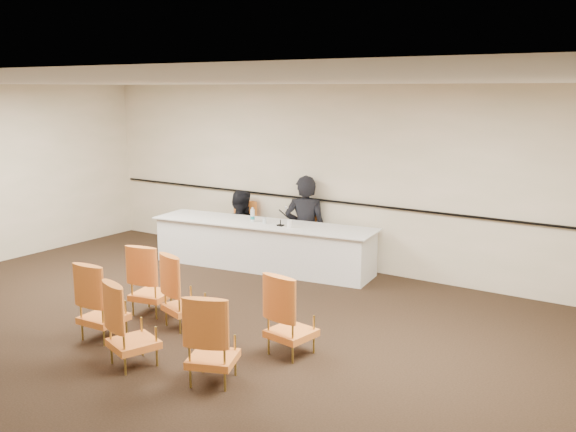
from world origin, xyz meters
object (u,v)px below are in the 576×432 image
Objects in this scene: aud_chair_back_mid at (133,323)px; aud_chair_back_right at (213,338)px; microphone at (280,216)px; aud_chair_back_left at (103,300)px; panel_table at (263,245)px; panelist_main at (305,232)px; aud_chair_front_left at (151,279)px; coffee_cup at (289,224)px; drinking_glass at (264,220)px; panelist_second at (240,235)px; panelist_main_chair at (305,236)px; aud_chair_front_right at (291,314)px; panelist_second_chair at (240,229)px; water_bottle at (253,215)px; aud_chair_front_mid at (185,290)px.

aud_chair_back_mid is 0.99m from aud_chair_back_right.
microphone reaches higher than aud_chair_back_left.
aud_chair_back_right is at bearing -68.76° from panel_table.
aud_chair_front_left is (-0.38, -3.21, -0.07)m from panelist_main.
aud_chair_back_left reaches higher than coffee_cup.
microphone reaches higher than drinking_glass.
panelist_second is 4.72m from aud_chair_back_mid.
panel_table is 0.77m from panelist_main_chair.
panelist_main is 3.81m from aud_chair_front_right.
coffee_cup is (0.14, -0.71, 0.29)m from panelist_main.
panelist_main is 0.07m from panelist_main_chair.
aud_chair_back_mid is (-1.25, -1.19, 0.00)m from aud_chair_front_right.
panelist_second_chair is (-1.27, -0.17, -0.07)m from panelist_main.
panelist_main is at bearing 0.00° from panelist_second_chair.
water_bottle is 0.25× the size of aud_chair_front_right.
panelist_main is 0.80m from drinking_glass.
panelist_second is at bearing 143.44° from aud_chair_front_right.
microphone reaches higher than water_bottle.
panelist_main_chair is 4.16m from aud_chair_back_left.
coffee_cup is (1.41, -0.53, 0.47)m from panelist_second.
coffee_cup is 3.48m from aud_chair_back_left.
panelist_second is at bearing 172.22° from panelist_second_chair.
panelist_second_chair is 4.11m from aud_chair_back_left.
aud_chair_front_right is 1.00× the size of aud_chair_back_mid.
panelist_main_chair and panelist_second_chair have the same top height.
aud_chair_front_left is (0.89, -3.04, 0.00)m from panelist_second_chair.
panelist_main_chair is 3.34m from aud_chair_front_mid.
aud_chair_back_right is at bearing -8.49° from aud_chair_back_left.
panelist_second_chair is at bearing 143.44° from aud_chair_front_right.
aud_chair_front_left is 1.00× the size of aud_chair_back_right.
aud_chair_back_left is at bearing 64.94° from panelist_main.
panelist_main_chair is 3.23m from aud_chair_front_left.
drinking_glass is 0.11× the size of aud_chair_back_right.
drinking_glass is 2.79m from aud_chair_front_mid.
panelist_main is 1.20× the size of panelist_second.
aud_chair_front_mid is at bearing 120.46° from aud_chair_back_right.
panelist_main_chair is 0.81m from microphone.
coffee_cup is 3.15m from aud_chair_front_right.
aud_chair_back_left is at bearing -83.05° from panelist_second_chair.
coffee_cup reaches higher than panel_table.
aud_chair_back_right is at bearing -97.00° from aud_chair_front_right.
microphone is at bearing -30.04° from panelist_second_chair.
panelist_second_chair is (-1.27, -0.17, 0.00)m from panelist_main_chair.
aud_chair_front_mid is at bearing 124.17° from aud_chair_back_mid.
panelist_main_chair and aud_chair_back_left have the same top height.
aud_chair_front_left is 2.28m from aud_chair_back_right.
panelist_second reaches higher than panelist_second_chair.
water_bottle reaches higher than panelist_second_chair.
panel_table is 4.23m from aud_chair_back_right.
aud_chair_back_mid reaches higher than drinking_glass.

